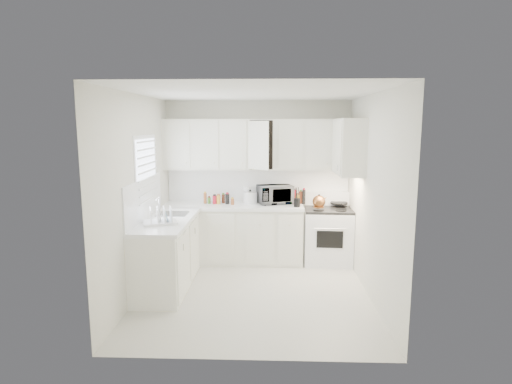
{
  "coord_description": "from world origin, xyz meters",
  "views": [
    {
      "loc": [
        0.21,
        -5.25,
        2.22
      ],
      "look_at": [
        0.0,
        0.7,
        1.25
      ],
      "focal_mm": 29.26,
      "sensor_mm": 36.0,
      "label": 1
    }
  ],
  "objects_px": {
    "microwave": "(275,192)",
    "dish_rack": "(160,215)",
    "rice_cooker": "(250,197)",
    "tea_kettle": "(319,201)",
    "utensil_crock": "(297,197)",
    "stove": "(328,228)"
  },
  "relations": [
    {
      "from": "tea_kettle",
      "to": "microwave",
      "type": "bearing_deg",
      "value": 133.6
    },
    {
      "from": "microwave",
      "to": "rice_cooker",
      "type": "distance_m",
      "value": 0.41
    },
    {
      "from": "microwave",
      "to": "dish_rack",
      "type": "relative_size",
      "value": 1.25
    },
    {
      "from": "stove",
      "to": "utensil_crock",
      "type": "distance_m",
      "value": 0.76
    },
    {
      "from": "dish_rack",
      "to": "tea_kettle",
      "type": "bearing_deg",
      "value": 9.61
    },
    {
      "from": "stove",
      "to": "tea_kettle",
      "type": "distance_m",
      "value": 0.54
    },
    {
      "from": "tea_kettle",
      "to": "rice_cooker",
      "type": "xyz_separation_m",
      "value": [
        -1.08,
        0.28,
        0.01
      ]
    },
    {
      "from": "utensil_crock",
      "to": "tea_kettle",
      "type": "bearing_deg",
      "value": -2.89
    },
    {
      "from": "tea_kettle",
      "to": "rice_cooker",
      "type": "relative_size",
      "value": 1.09
    },
    {
      "from": "tea_kettle",
      "to": "utensil_crock",
      "type": "height_order",
      "value": "utensil_crock"
    },
    {
      "from": "rice_cooker",
      "to": "utensil_crock",
      "type": "relative_size",
      "value": 0.71
    },
    {
      "from": "tea_kettle",
      "to": "utensil_crock",
      "type": "relative_size",
      "value": 0.77
    },
    {
      "from": "microwave",
      "to": "dish_rack",
      "type": "height_order",
      "value": "microwave"
    },
    {
      "from": "microwave",
      "to": "rice_cooker",
      "type": "height_order",
      "value": "microwave"
    },
    {
      "from": "rice_cooker",
      "to": "microwave",
      "type": "bearing_deg",
      "value": 11.84
    },
    {
      "from": "tea_kettle",
      "to": "utensil_crock",
      "type": "xyz_separation_m",
      "value": [
        -0.34,
        0.02,
        0.06
      ]
    },
    {
      "from": "tea_kettle",
      "to": "dish_rack",
      "type": "relative_size",
      "value": 0.57
    },
    {
      "from": "rice_cooker",
      "to": "utensil_crock",
      "type": "xyz_separation_m",
      "value": [
        0.74,
        -0.26,
        0.05
      ]
    },
    {
      "from": "stove",
      "to": "microwave",
      "type": "distance_m",
      "value": 1.03
    },
    {
      "from": "rice_cooker",
      "to": "tea_kettle",
      "type": "bearing_deg",
      "value": -4.94
    },
    {
      "from": "microwave",
      "to": "utensil_crock",
      "type": "bearing_deg",
      "value": -58.04
    },
    {
      "from": "microwave",
      "to": "utensil_crock",
      "type": "relative_size",
      "value": 1.68
    }
  ]
}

